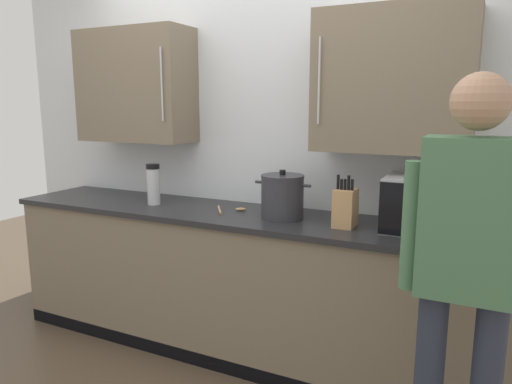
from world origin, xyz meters
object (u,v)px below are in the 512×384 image
(microwave_oven, at_px, (432,205))
(thermos_flask, at_px, (153,184))
(person_figure, at_px, (465,263))
(wooden_spoon, at_px, (231,209))
(knife_block, at_px, (345,207))
(stock_pot, at_px, (282,197))

(microwave_oven, xyz_separation_m, thermos_flask, (-1.74, -0.06, -0.01))
(thermos_flask, height_order, person_figure, person_figure)
(wooden_spoon, bearing_deg, knife_block, -4.77)
(wooden_spoon, height_order, person_figure, person_figure)
(microwave_oven, bearing_deg, stock_pot, -177.01)
(microwave_oven, xyz_separation_m, person_figure, (0.20, -0.73, -0.05))
(stock_pot, distance_m, thermos_flask, 0.92)
(knife_block, bearing_deg, stock_pot, 175.55)
(thermos_flask, xyz_separation_m, person_figure, (1.93, -0.67, -0.04))
(thermos_flask, bearing_deg, person_figure, -19.06)
(thermos_flask, bearing_deg, knife_block, -0.34)
(knife_block, height_order, person_figure, person_figure)
(microwave_oven, height_order, thermos_flask, microwave_oven)
(stock_pot, height_order, thermos_flask, stock_pot)
(knife_block, height_order, stock_pot, knife_block)
(person_figure, bearing_deg, stock_pot, 145.78)
(knife_block, distance_m, stock_pot, 0.39)
(stock_pot, bearing_deg, knife_block, -4.45)
(thermos_flask, relative_size, wooden_spoon, 1.27)
(microwave_oven, distance_m, thermos_flask, 1.74)
(microwave_oven, relative_size, knife_block, 1.78)
(stock_pot, bearing_deg, thermos_flask, -178.62)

